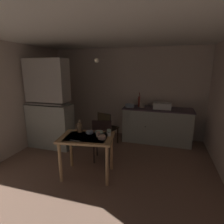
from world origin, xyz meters
TOP-DOWN VIEW (x-y plane):
  - ground_plane at (0.00, 0.00)m, footprint 5.26×5.26m
  - wall_back at (0.00, 1.97)m, footprint 4.36×0.10m
  - wall_left at (-2.18, 0.00)m, footprint 0.10×3.95m
  - ceiling_slab at (0.00, 0.00)m, footprint 4.36×3.95m
  - hutch_cabinet at (-1.57, 0.54)m, footprint 1.08×0.46m
  - counter_cabinet at (0.91, 1.60)m, footprint 1.75×0.64m
  - sink_basin at (1.02, 1.60)m, footprint 0.44×0.34m
  - hand_pump at (0.42, 1.65)m, footprint 0.05×0.27m
  - mixing_bowl_counter at (0.19, 1.55)m, footprint 0.24×0.24m
  - stoneware_crock at (0.51, 1.61)m, footprint 0.13×0.13m
  - dining_table at (-0.19, -0.37)m, footprint 1.01×0.77m
  - chair_far_side at (-0.09, 0.18)m, footprint 0.47×0.47m
  - chair_by_counter at (-0.27, 1.02)m, footprint 0.50×0.50m
  - serving_bowl_wide at (-0.21, -0.20)m, footprint 0.13×0.13m
  - soup_bowl_small at (0.10, -0.38)m, footprint 0.14×0.14m
  - sauce_dish at (-0.05, -0.13)m, footprint 0.15×0.15m
  - mug_dark at (0.00, -0.30)m, footprint 0.07×0.07m
  - teacup_cream at (0.14, -0.13)m, footprint 0.07×0.07m
  - mug_tall at (0.18, -0.23)m, footprint 0.06×0.06m
  - glass_bottle at (-0.41, -0.19)m, footprint 0.08×0.08m
  - table_knife at (-0.30, -0.60)m, footprint 0.18×0.04m
  - teaspoon_near_bowl at (-0.59, -0.21)m, footprint 0.09×0.11m
  - pendant_bulb at (-0.07, -0.12)m, footprint 0.08×0.08m

SIDE VIEW (x-z plane):
  - ground_plane at x=0.00m, z-range 0.00..0.00m
  - counter_cabinet at x=0.91m, z-range 0.00..0.91m
  - chair_by_counter at x=-0.27m, z-range 0.04..0.89m
  - chair_far_side at x=-0.09m, z-range 0.03..0.95m
  - dining_table at x=-0.19m, z-range 0.25..1.00m
  - table_knife at x=-0.30m, z-range 0.75..0.75m
  - teaspoon_near_bowl at x=-0.59m, z-range 0.75..0.75m
  - sauce_dish at x=-0.05m, z-range 0.75..0.78m
  - serving_bowl_wide at x=-0.21m, z-range 0.75..0.79m
  - soup_bowl_small at x=0.10m, z-range 0.75..0.80m
  - mug_tall at x=0.18m, z-range 0.75..0.81m
  - mug_dark at x=0.00m, z-range 0.75..0.83m
  - teacup_cream at x=0.14m, z-range 0.75..0.83m
  - glass_bottle at x=-0.41m, z-range 0.72..0.97m
  - mixing_bowl_counter at x=0.19m, z-range 0.90..0.98m
  - stoneware_crock at x=0.51m, z-range 0.90..1.02m
  - sink_basin at x=1.02m, z-range 0.91..1.06m
  - hutch_cabinet at x=-1.57m, z-range -0.07..2.06m
  - hand_pump at x=0.42m, z-range 0.88..1.27m
  - wall_back at x=0.00m, z-range 0.00..2.46m
  - wall_left at x=-2.18m, z-range 0.00..2.46m
  - pendant_bulb at x=-0.07m, z-range 2.00..2.08m
  - ceiling_slab at x=0.00m, z-range 2.46..2.56m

